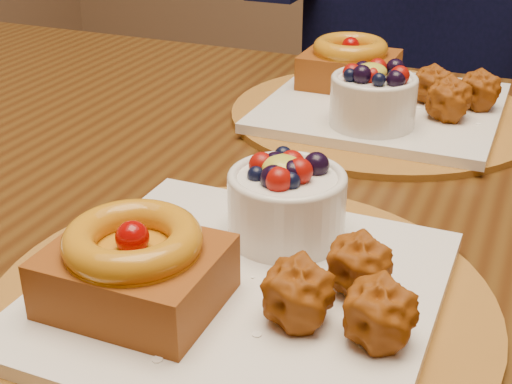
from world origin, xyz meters
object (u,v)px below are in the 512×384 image
place_setting_far (380,97)px  chair_far (414,124)px  dining_table (326,254)px  place_setting_near (240,270)px

place_setting_far → chair_far: 0.77m
dining_table → place_setting_far: bearing=90.9°
place_setting_near → chair_far: (-0.07, 1.14, -0.30)m
place_setting_near → dining_table: bearing=89.1°
dining_table → place_setting_near: size_ratio=4.21×
chair_far → place_setting_far: bearing=-91.9°
place_setting_far → chair_far: chair_far is taller
place_setting_near → chair_far: 1.18m
dining_table → chair_far: bearing=94.8°
dining_table → place_setting_far: place_setting_far is taller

